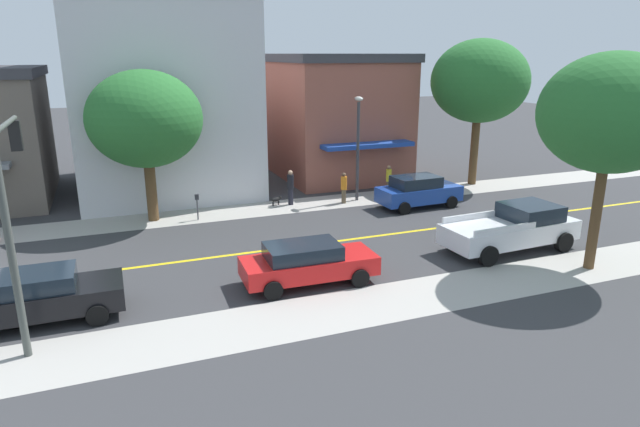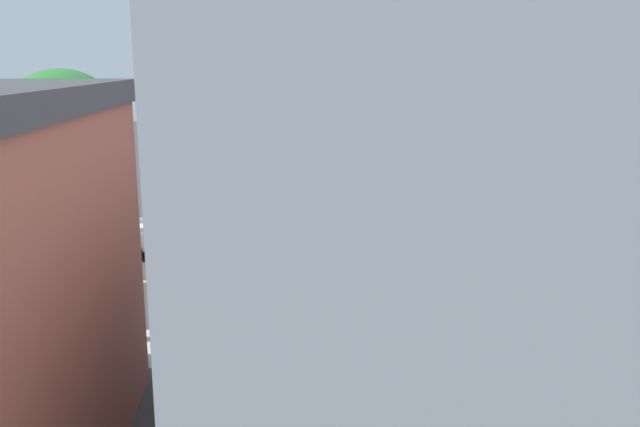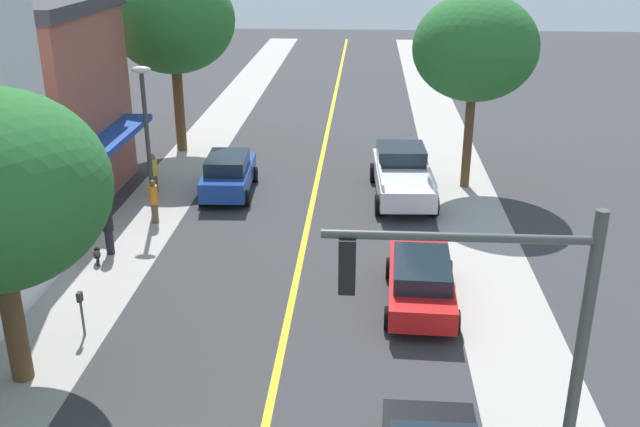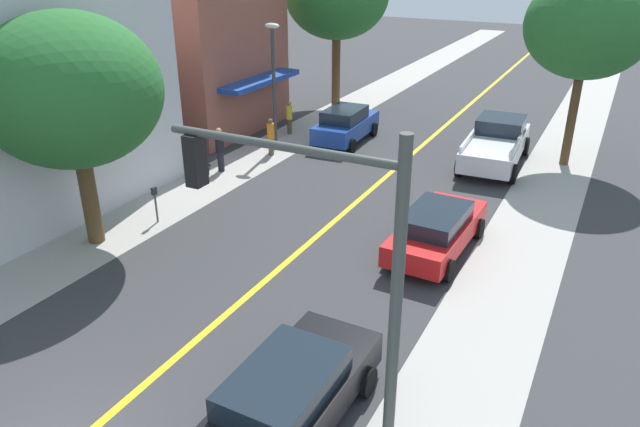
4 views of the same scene
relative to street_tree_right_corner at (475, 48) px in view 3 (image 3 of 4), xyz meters
name	(u,v)px [view 3 (image 3 of 4)]	position (x,y,z in m)	size (l,w,h in m)	color
street_tree_right_corner	(475,48)	(0.00, 0.00, 0.00)	(4.90, 4.90, 7.80)	brown
street_tree_left_far	(173,21)	(-13.07, 4.37, 0.43)	(5.66, 5.66, 8.56)	brown
parking_meter	(81,307)	(-11.53, -12.57, -4.86)	(0.12, 0.18, 1.27)	#4C4C51
traffic_light_mast	(503,337)	(-1.95, -18.81, -1.55)	(4.18, 0.32, 6.32)	#474C47
street_lamp	(146,123)	(-12.12, -3.86, -2.19)	(0.70, 0.36, 5.56)	#38383D
red_sedan_right_curb	(421,280)	(-2.51, -10.26, -4.93)	(2.14, 4.70, 1.45)	red
blue_sedan_left_curb	(229,174)	(-9.66, -1.53, -4.85)	(2.12, 4.41, 1.65)	#1E429E
white_pickup_truck	(402,174)	(-2.68, -1.33, -4.79)	(2.58, 5.75, 1.82)	silver
pedestrian_black_shirt	(108,226)	(-12.54, -7.53, -4.72)	(0.36, 0.36, 1.85)	black
pedestrian_yellow_shirt	(154,172)	(-12.68, -1.63, -4.83)	(0.30, 0.30, 1.64)	brown
pedestrian_orange_shirt	(154,200)	(-11.79, -4.79, -4.82)	(0.32, 0.32, 1.66)	brown
small_dog	(97,254)	(-12.71, -8.26, -5.39)	(0.38, 0.64, 0.48)	black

